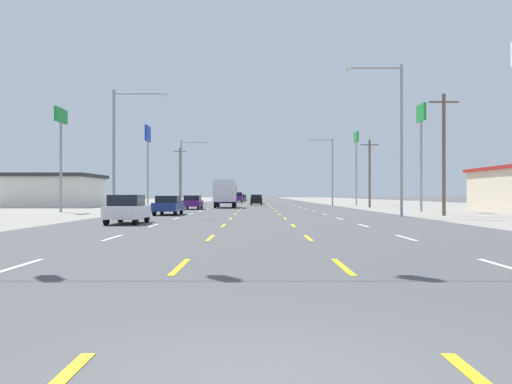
{
  "coord_description": "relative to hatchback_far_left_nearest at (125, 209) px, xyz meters",
  "views": [
    {
      "loc": [
        -0.12,
        -4.34,
        1.56
      ],
      "look_at": [
        0.28,
        81.58,
        1.96
      ],
      "focal_mm": 37.0,
      "sensor_mm": 36.0,
      "label": 1
    }
  ],
  "objects": [
    {
      "name": "sedan_far_left_near",
      "position": [
        0.15,
        12.18,
        -0.03
      ],
      "size": [
        1.8,
        4.5,
        1.46
      ],
      "color": "navy",
      "rests_on": "ground"
    },
    {
      "name": "pole_sign_right_row_2",
      "position": [
        21.46,
        48.6,
        7.36
      ],
      "size": [
        0.24,
        2.44,
        10.68
      ],
      "color": "gray",
      "rests_on": "ground"
    },
    {
      "name": "streetlight_right_row_0",
      "position": [
        16.74,
        9.09,
        5.37
      ],
      "size": [
        4.11,
        0.26,
        10.73
      ],
      "color": "gray",
      "rests_on": "ground"
    },
    {
      "name": "streetlight_right_row_1",
      "position": [
        16.77,
        42.6,
        4.49
      ],
      "size": [
        3.6,
        0.26,
        9.15
      ],
      "color": "gray",
      "rests_on": "ground"
    },
    {
      "name": "ground_plane",
      "position": [
        6.97,
        42.31,
        -0.78
      ],
      "size": [
        572.0,
        572.0,
        0.0
      ],
      "primitive_type": "plane",
      "color": "#4C4C4F"
    },
    {
      "name": "sedan_inner_left_distant_a",
      "position": [
        3.41,
        92.85,
        -0.03
      ],
      "size": [
        1.8,
        4.5,
        1.46
      ],
      "color": "navy",
      "rests_on": "ground"
    },
    {
      "name": "pole_sign_left_row_2",
      "position": [
        -7.24,
        40.49,
        7.48
      ],
      "size": [
        0.24,
        2.76,
        10.51
      ],
      "color": "gray",
      "rests_on": "ground"
    },
    {
      "name": "box_truck_inner_left_midfar",
      "position": [
        3.25,
        34.07,
        1.05
      ],
      "size": [
        2.4,
        7.2,
        3.23
      ],
      "color": "navy",
      "rests_on": "ground"
    },
    {
      "name": "hatchback_inner_left_distant_b",
      "position": [
        3.57,
        103.2,
        0.0
      ],
      "size": [
        1.72,
        3.9,
        1.54
      ],
      "color": "#235B2D",
      "rests_on": "ground"
    },
    {
      "name": "utility_pole_left_row_2",
      "position": [
        -6.32,
        63.06,
        4.22
      ],
      "size": [
        2.2,
        0.26,
        9.62
      ],
      "color": "brown",
      "rests_on": "ground"
    },
    {
      "name": "suv_inner_left_farthest",
      "position": [
        3.26,
        74.46,
        0.24
      ],
      "size": [
        1.98,
        4.9,
        1.98
      ],
      "color": "#4C196B",
      "rests_on": "ground"
    },
    {
      "name": "storefront_left_row_1",
      "position": [
        -18.74,
        38.64,
        1.3
      ],
      "size": [
        10.89,
        11.21,
        4.12
      ],
      "color": "silver",
      "rests_on": "ground"
    },
    {
      "name": "streetlight_left_row_1",
      "position": [
        -2.8,
        42.6,
        4.33
      ],
      "size": [
        3.71,
        0.26,
        8.83
      ],
      "color": "gray",
      "rests_on": "ground"
    },
    {
      "name": "sedan_far_left_mid",
      "position": [
        0.19,
        27.35,
        -0.03
      ],
      "size": [
        1.8,
        4.5,
        1.46
      ],
      "color": "#4C196B",
      "rests_on": "ground"
    },
    {
      "name": "utility_pole_right_row_1",
      "position": [
        20.48,
        35.11,
        3.47
      ],
      "size": [
        2.2,
        0.26,
        8.12
      ],
      "color": "brown",
      "rests_on": "ground"
    },
    {
      "name": "hatchback_center_turn_far",
      "position": [
        6.89,
        49.98,
        0.0
      ],
      "size": [
        1.72,
        3.9,
        1.54
      ],
      "color": "black",
      "rests_on": "ground"
    },
    {
      "name": "streetlight_left_row_0",
      "position": [
        -2.76,
        9.09,
        4.42
      ],
      "size": [
        3.98,
        0.26,
        8.94
      ],
      "color": "gray",
      "rests_on": "ground"
    },
    {
      "name": "lot_apron_left",
      "position": [
        -17.78,
        42.31,
        -0.78
      ],
      "size": [
        28.0,
        440.0,
        0.01
      ],
      "primitive_type": "cube",
      "color": "gray",
      "rests_on": "ground"
    },
    {
      "name": "hatchback_far_left_nearest",
      "position": [
        0.0,
        0.0,
        0.0
      ],
      "size": [
        1.72,
        3.9,
        1.54
      ],
      "color": "white",
      "rests_on": "ground"
    },
    {
      "name": "pole_sign_left_row_1",
      "position": [
        -10.35,
        18.37,
        6.27
      ],
      "size": [
        0.24,
        2.66,
        9.15
      ],
      "color": "gray",
      "rests_on": "ground"
    },
    {
      "name": "pole_sign_right_row_1",
      "position": [
        21.99,
        20.19,
        6.67
      ],
      "size": [
        0.24,
        2.23,
        9.82
      ],
      "color": "gray",
      "rests_on": "ground"
    },
    {
      "name": "lane_markings",
      "position": [
        6.97,
        80.81,
        -0.78
      ],
      "size": [
        10.64,
        227.6,
        0.01
      ],
      "color": "white",
      "rests_on": "ground"
    },
    {
      "name": "lot_apron_right",
      "position": [
        31.72,
        42.31,
        -0.78
      ],
      "size": [
        28.0,
        440.0,
        0.01
      ],
      "primitive_type": "cube",
      "color": "gray",
      "rests_on": "ground"
    },
    {
      "name": "utility_pole_right_row_0",
      "position": [
        20.68,
        10.71,
        3.89
      ],
      "size": [
        2.2,
        0.26,
        8.97
      ],
      "color": "brown",
      "rests_on": "ground"
    },
    {
      "name": "signal_span_wire",
      "position": [
        6.91,
        -13.82,
        5.03
      ],
      "size": [
        27.34,
        0.53,
        9.9
      ],
      "color": "brown",
      "rests_on": "ground"
    },
    {
      "name": "sedan_center_turn_farther",
      "position": [
        7.05,
        64.45,
        -0.03
      ],
      "size": [
        1.8,
        4.5,
        1.46
      ],
      "color": "red",
      "rests_on": "ground"
    }
  ]
}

